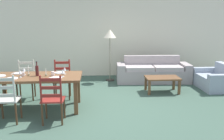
# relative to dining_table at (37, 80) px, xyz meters

# --- Properties ---
(ground_plane) EXTENTS (9.60, 9.60, 0.02)m
(ground_plane) POSITION_rel_dining_table_xyz_m (1.32, -0.01, -0.67)
(ground_plane) COLOR #3A5446
(wall_far) EXTENTS (9.60, 0.16, 2.70)m
(wall_far) POSITION_rel_dining_table_xyz_m (1.32, 3.29, 0.69)
(wall_far) COLOR #EDE2C3
(wall_far) RESTS_ON ground_plane
(dining_table) EXTENTS (1.90, 0.96, 0.75)m
(dining_table) POSITION_rel_dining_table_xyz_m (0.00, 0.00, 0.00)
(dining_table) COLOR brown
(dining_table) RESTS_ON ground_plane
(dining_chair_near_left) EXTENTS (0.43, 0.41, 0.96)m
(dining_chair_near_left) POSITION_rel_dining_table_xyz_m (-0.41, -0.73, -0.19)
(dining_chair_near_left) COLOR beige
(dining_chair_near_left) RESTS_ON ground_plane
(dining_chair_near_right) EXTENTS (0.43, 0.41, 0.96)m
(dining_chair_near_right) POSITION_rel_dining_table_xyz_m (0.45, -0.79, -0.19)
(dining_chair_near_right) COLOR maroon
(dining_chair_near_right) RESTS_ON ground_plane
(dining_chair_far_left) EXTENTS (0.45, 0.43, 0.96)m
(dining_chair_far_left) POSITION_rel_dining_table_xyz_m (-0.46, 0.78, -0.19)
(dining_chair_far_left) COLOR beige
(dining_chair_far_left) RESTS_ON ground_plane
(dining_chair_far_right) EXTENTS (0.43, 0.41, 0.96)m
(dining_chair_far_right) POSITION_rel_dining_table_xyz_m (0.43, 0.76, -0.19)
(dining_chair_far_right) COLOR maroon
(dining_chair_far_right) RESTS_ON ground_plane
(dinner_plate_near_left) EXTENTS (0.24, 0.24, 0.02)m
(dinner_plate_near_left) POSITION_rel_dining_table_xyz_m (-0.45, -0.25, 0.10)
(dinner_plate_near_left) COLOR white
(dinner_plate_near_left) RESTS_ON dining_table
(fork_near_left) EXTENTS (0.03, 0.17, 0.01)m
(fork_near_left) POSITION_rel_dining_table_xyz_m (-0.60, -0.25, 0.09)
(fork_near_left) COLOR silver
(fork_near_left) RESTS_ON dining_table
(dinner_plate_near_right) EXTENTS (0.24, 0.24, 0.02)m
(dinner_plate_near_right) POSITION_rel_dining_table_xyz_m (0.45, -0.25, 0.10)
(dinner_plate_near_right) COLOR white
(dinner_plate_near_right) RESTS_ON dining_table
(fork_near_right) EXTENTS (0.02, 0.17, 0.01)m
(fork_near_right) POSITION_rel_dining_table_xyz_m (0.30, -0.25, 0.09)
(fork_near_right) COLOR silver
(fork_near_right) RESTS_ON dining_table
(dinner_plate_far_left) EXTENTS (0.24, 0.24, 0.02)m
(dinner_plate_far_left) POSITION_rel_dining_table_xyz_m (-0.45, 0.25, 0.10)
(dinner_plate_far_left) COLOR white
(dinner_plate_far_left) RESTS_ON dining_table
(fork_far_left) EXTENTS (0.03, 0.17, 0.01)m
(fork_far_left) POSITION_rel_dining_table_xyz_m (-0.60, 0.25, 0.09)
(fork_far_left) COLOR silver
(fork_far_left) RESTS_ON dining_table
(dinner_plate_far_right) EXTENTS (0.24, 0.24, 0.02)m
(dinner_plate_far_right) POSITION_rel_dining_table_xyz_m (0.45, 0.25, 0.10)
(dinner_plate_far_right) COLOR white
(dinner_plate_far_right) RESTS_ON dining_table
(fork_far_right) EXTENTS (0.02, 0.17, 0.01)m
(fork_far_right) POSITION_rel_dining_table_xyz_m (0.30, 0.25, 0.09)
(fork_far_right) COLOR silver
(fork_far_right) RESTS_ON dining_table
(dinner_plate_head_west) EXTENTS (0.24, 0.24, 0.02)m
(dinner_plate_head_west) POSITION_rel_dining_table_xyz_m (-0.78, 0.00, 0.10)
(dinner_plate_head_west) COLOR white
(dinner_plate_head_west) RESTS_ON dining_table
(wine_bottle) EXTENTS (0.07, 0.07, 0.32)m
(wine_bottle) POSITION_rel_dining_table_xyz_m (0.01, -0.00, 0.20)
(wine_bottle) COLOR #471919
(wine_bottle) RESTS_ON dining_table
(wine_glass_near_left) EXTENTS (0.06, 0.06, 0.16)m
(wine_glass_near_left) POSITION_rel_dining_table_xyz_m (-0.32, -0.12, 0.20)
(wine_glass_near_left) COLOR white
(wine_glass_near_left) RESTS_ON dining_table
(wine_glass_near_right) EXTENTS (0.06, 0.06, 0.16)m
(wine_glass_near_right) POSITION_rel_dining_table_xyz_m (0.57, -0.13, 0.20)
(wine_glass_near_right) COLOR white
(wine_glass_near_right) RESTS_ON dining_table
(wine_glass_far_left) EXTENTS (0.06, 0.06, 0.16)m
(wine_glass_far_left) POSITION_rel_dining_table_xyz_m (-0.30, 0.13, 0.20)
(wine_glass_far_left) COLOR white
(wine_glass_far_left) RESTS_ON dining_table
(wine_glass_far_right) EXTENTS (0.06, 0.06, 0.16)m
(wine_glass_far_right) POSITION_rel_dining_table_xyz_m (0.58, 0.13, 0.20)
(wine_glass_far_right) COLOR white
(wine_glass_far_right) RESTS_ON dining_table
(coffee_cup_primary) EXTENTS (0.07, 0.07, 0.09)m
(coffee_cup_primary) POSITION_rel_dining_table_xyz_m (0.34, -0.01, 0.13)
(coffee_cup_primary) COLOR beige
(coffee_cup_primary) RESTS_ON dining_table
(coffee_cup_secondary) EXTENTS (0.07, 0.07, 0.09)m
(coffee_cup_secondary) POSITION_rel_dining_table_xyz_m (-0.29, -0.00, 0.13)
(coffee_cup_secondary) COLOR beige
(coffee_cup_secondary) RESTS_ON dining_table
(candle_tall) EXTENTS (0.05, 0.05, 0.23)m
(candle_tall) POSITION_rel_dining_table_xyz_m (-0.18, 0.02, 0.15)
(candle_tall) COLOR #998C66
(candle_tall) RESTS_ON dining_table
(candle_short) EXTENTS (0.05, 0.05, 0.16)m
(candle_short) POSITION_rel_dining_table_xyz_m (0.20, -0.04, 0.13)
(candle_short) COLOR #998C66
(candle_short) RESTS_ON dining_table
(couch) EXTENTS (2.31, 0.90, 0.80)m
(couch) POSITION_rel_dining_table_xyz_m (3.08, 2.28, -0.37)
(couch) COLOR #A69998
(couch) RESTS_ON ground_plane
(coffee_table) EXTENTS (0.90, 0.56, 0.42)m
(coffee_table) POSITION_rel_dining_table_xyz_m (3.06, 1.07, -0.31)
(coffee_table) COLOR brown
(coffee_table) RESTS_ON ground_plane
(armchair_upholstered) EXTENTS (0.81, 1.17, 0.72)m
(armchair_upholstered) POSITION_rel_dining_table_xyz_m (4.70, 1.32, -0.41)
(armchair_upholstered) COLOR #99A4B3
(armchair_upholstered) RESTS_ON ground_plane
(standing_lamp) EXTENTS (0.40, 0.40, 1.64)m
(standing_lamp) POSITION_rel_dining_table_xyz_m (1.73, 2.47, 0.75)
(standing_lamp) COLOR #332D28
(standing_lamp) RESTS_ON ground_plane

